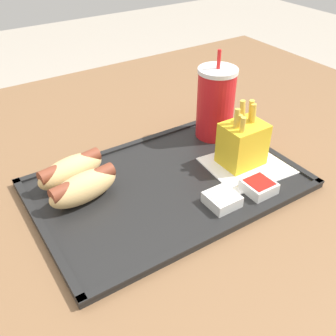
{
  "coord_description": "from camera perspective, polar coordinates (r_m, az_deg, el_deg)",
  "views": [
    {
      "loc": [
        -0.29,
        -0.45,
        1.19
      ],
      "look_at": [
        -0.01,
        -0.0,
        0.82
      ],
      "focal_mm": 42.0,
      "sensor_mm": 36.0,
      "label": 1
    }
  ],
  "objects": [
    {
      "name": "dining_table",
      "position": [
        0.97,
        0.25,
        -21.16
      ],
      "size": [
        1.38,
        1.15,
        0.78
      ],
      "color": "brown",
      "rests_on": "ground_plane"
    },
    {
      "name": "hot_dog_far",
      "position": [
        0.67,
        -13.93,
        -0.28
      ],
      "size": [
        0.12,
        0.06,
        0.05
      ],
      "color": "#DBB270",
      "rests_on": "food_tray"
    },
    {
      "name": "sauce_cup_ketchup",
      "position": [
        0.66,
        13.03,
        -2.6
      ],
      "size": [
        0.05,
        0.05,
        0.02
      ],
      "color": "silver",
      "rests_on": "food_tray"
    },
    {
      "name": "paper_napkin",
      "position": [
        0.72,
        11.56,
        0.45
      ],
      "size": [
        0.16,
        0.14,
        0.0
      ],
      "color": "white",
      "rests_on": "food_tray"
    },
    {
      "name": "sauce_cup_mayo",
      "position": [
        0.62,
        7.84,
        -4.5
      ],
      "size": [
        0.05,
        0.05,
        0.02
      ],
      "color": "silver",
      "rests_on": "food_tray"
    },
    {
      "name": "hot_dog_near",
      "position": [
        0.63,
        -12.15,
        -2.66
      ],
      "size": [
        0.12,
        0.06,
        0.05
      ],
      "color": "#DBB270",
      "rests_on": "food_tray"
    },
    {
      "name": "soda_cup",
      "position": [
        0.77,
        6.91,
        9.34
      ],
      "size": [
        0.08,
        0.08,
        0.17
      ],
      "color": "red",
      "rests_on": "food_tray"
    },
    {
      "name": "fries_carton",
      "position": [
        0.7,
        10.76,
        3.61
      ],
      "size": [
        0.07,
        0.06,
        0.12
      ],
      "color": "gold",
      "rests_on": "food_tray"
    },
    {
      "name": "food_tray",
      "position": [
        0.67,
        -0.0,
        -2.42
      ],
      "size": [
        0.44,
        0.29,
        0.01
      ],
      "color": "black",
      "rests_on": "dining_table"
    }
  ]
}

